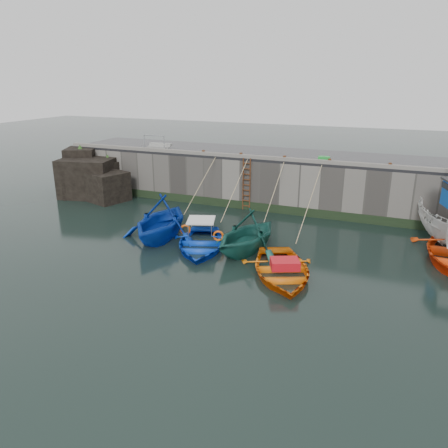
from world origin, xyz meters
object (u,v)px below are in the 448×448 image
at_px(boat_near_blacktrim, 247,251).
at_px(bollard_b, 241,155).
at_px(boat_near_navy, 281,275).
at_px(bollard_d, 330,161).
at_px(bollard_c, 284,158).
at_px(bollard_e, 390,165).
at_px(bollard_a, 204,152).
at_px(fish_crate, 324,159).
at_px(boat_near_blue, 200,248).
at_px(ladder, 246,184).
at_px(boat_near_white, 161,238).

relative_size(boat_near_blacktrim, bollard_b, 15.71).
distance_m(boat_near_navy, bollard_d, 9.24).
distance_m(bollard_b, bollard_c, 2.70).
height_order(boat_near_blacktrim, bollard_e, bollard_e).
relative_size(bollard_a, bollard_b, 1.00).
bearing_deg(fish_crate, boat_near_blacktrim, -110.97).
bearing_deg(boat_near_blacktrim, bollard_b, 126.57).
relative_size(boat_near_blue, boat_near_navy, 0.97).
height_order(boat_near_navy, bollard_e, bollard_e).
relative_size(fish_crate, bollard_b, 2.30).
height_order(boat_near_blacktrim, bollard_b, bollard_b).
distance_m(fish_crate, bollard_a, 7.42).
bearing_deg(boat_near_blacktrim, boat_near_navy, -27.83).
distance_m(boat_near_blue, fish_crate, 9.35).
bearing_deg(bollard_a, boat_near_navy, -48.98).
bearing_deg(ladder, boat_near_navy, -61.49).
height_order(boat_near_blacktrim, fish_crate, fish_crate).
bearing_deg(bollard_c, boat_near_navy, -75.05).
height_order(ladder, bollard_c, bollard_c).
xyz_separation_m(boat_near_white, boat_near_navy, (6.81, -1.93, 0.00)).
distance_m(boat_near_navy, fish_crate, 9.69).
bearing_deg(bollard_d, bollard_c, 180.00).
height_order(bollard_c, bollard_e, same).
height_order(bollard_c, bollard_d, same).
xyz_separation_m(boat_near_blue, boat_near_navy, (4.40, -1.49, 0.00)).
height_order(boat_near_blue, boat_near_blacktrim, boat_near_blacktrim).
relative_size(boat_near_blacktrim, boat_near_navy, 0.92).
distance_m(boat_near_blue, bollard_b, 7.88).
xyz_separation_m(bollard_b, bollard_d, (5.30, 0.00, 0.00)).
bearing_deg(bollard_c, bollard_e, 0.00).
bearing_deg(bollard_c, boat_near_blacktrim, -89.12).
xyz_separation_m(ladder, bollard_c, (2.20, 0.34, 1.71)).
bearing_deg(boat_near_blacktrim, bollard_e, 63.28).
height_order(boat_near_navy, bollard_b, bollard_b).
relative_size(ladder, boat_near_navy, 0.67).
height_order(boat_near_white, bollard_a, bollard_a).
height_order(boat_near_white, bollard_d, bollard_d).
bearing_deg(fish_crate, boat_near_blue, -124.08).
distance_m(ladder, boat_near_blacktrim, 6.92).
bearing_deg(bollard_d, fish_crate, 129.74).
bearing_deg(bollard_e, bollard_c, 180.00).
xyz_separation_m(boat_near_blue, boat_near_blacktrim, (2.20, 0.46, 0.00)).
relative_size(boat_near_blue, fish_crate, 7.14).
height_order(ladder, boat_near_blue, ladder).
bearing_deg(bollard_c, ladder, -171.33).
xyz_separation_m(boat_near_blue, bollard_a, (-3.10, 7.13, 3.30)).
distance_m(ladder, bollard_a, 3.47).
distance_m(ladder, boat_near_blue, 6.98).
relative_size(ladder, bollard_a, 11.43).
bearing_deg(bollard_e, boat_near_blacktrim, -130.51).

